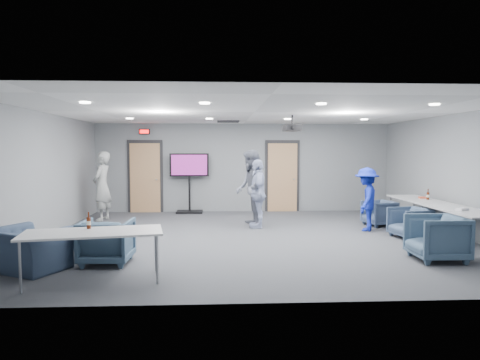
{
  "coord_description": "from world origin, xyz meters",
  "views": [
    {
      "loc": [
        -0.77,
        -9.14,
        1.89
      ],
      "look_at": [
        -0.27,
        0.74,
        1.2
      ],
      "focal_mm": 32.0,
      "sensor_mm": 36.0,
      "label": 1
    }
  ],
  "objects_px": {
    "person_d": "(367,199)",
    "chair_right_b": "(410,223)",
    "chair_front_a": "(107,241)",
    "tv_stand": "(189,179)",
    "chair_right_a": "(379,213)",
    "chair_right_c": "(436,238)",
    "chair_front_b": "(28,250)",
    "table_right_b": "(463,212)",
    "person_c": "(258,194)",
    "projector": "(292,128)",
    "bottle_front": "(89,223)",
    "bottle_right": "(428,196)",
    "person_b": "(251,188)",
    "person_a": "(102,186)",
    "table_right_a": "(418,200)",
    "table_front_left": "(93,234)"
  },
  "relations": [
    {
      "from": "person_d",
      "to": "chair_right_b",
      "type": "bearing_deg",
      "value": 63.51
    },
    {
      "from": "chair_front_a",
      "to": "tv_stand",
      "type": "bearing_deg",
      "value": -98.0
    },
    {
      "from": "chair_right_a",
      "to": "chair_right_c",
      "type": "xyz_separation_m",
      "value": [
        -0.28,
        -3.36,
        0.07
      ]
    },
    {
      "from": "chair_front_b",
      "to": "table_right_b",
      "type": "xyz_separation_m",
      "value": [
        7.75,
        1.31,
        0.35
      ]
    },
    {
      "from": "chair_right_b",
      "to": "person_c",
      "type": "bearing_deg",
      "value": -125.75
    },
    {
      "from": "chair_right_c",
      "to": "chair_front_b",
      "type": "relative_size",
      "value": 0.82
    },
    {
      "from": "projector",
      "to": "person_d",
      "type": "bearing_deg",
      "value": -7.38
    },
    {
      "from": "chair_front_b",
      "to": "bottle_front",
      "type": "bearing_deg",
      "value": -172.69
    },
    {
      "from": "person_d",
      "to": "chair_right_c",
      "type": "distance_m",
      "value": 2.77
    },
    {
      "from": "tv_stand",
      "to": "projector",
      "type": "distance_m",
      "value": 4.3
    },
    {
      "from": "person_c",
      "to": "bottle_right",
      "type": "bearing_deg",
      "value": 80.51
    },
    {
      "from": "chair_right_c",
      "to": "tv_stand",
      "type": "bearing_deg",
      "value": -141.01
    },
    {
      "from": "chair_front_b",
      "to": "table_right_b",
      "type": "relative_size",
      "value": 0.55
    },
    {
      "from": "chair_right_c",
      "to": "chair_front_a",
      "type": "relative_size",
      "value": 1.05
    },
    {
      "from": "person_c",
      "to": "person_d",
      "type": "xyz_separation_m",
      "value": [
        2.51,
        -0.54,
        -0.09
      ]
    },
    {
      "from": "tv_stand",
      "to": "projector",
      "type": "bearing_deg",
      "value": -50.89
    },
    {
      "from": "chair_right_b",
      "to": "chair_right_c",
      "type": "xyz_separation_m",
      "value": [
        -0.38,
        -1.87,
        0.06
      ]
    },
    {
      "from": "person_b",
      "to": "chair_front_b",
      "type": "bearing_deg",
      "value": -49.06
    },
    {
      "from": "chair_right_a",
      "to": "bottle_right",
      "type": "relative_size",
      "value": 2.73
    },
    {
      "from": "chair_right_c",
      "to": "chair_front_b",
      "type": "height_order",
      "value": "chair_right_c"
    },
    {
      "from": "person_d",
      "to": "chair_right_c",
      "type": "bearing_deg",
      "value": 32.19
    },
    {
      "from": "person_a",
      "to": "table_right_b",
      "type": "xyz_separation_m",
      "value": [
        7.9,
        -3.56,
        -0.24
      ]
    },
    {
      "from": "bottle_front",
      "to": "table_right_b",
      "type": "bearing_deg",
      "value": 14.06
    },
    {
      "from": "chair_right_b",
      "to": "table_right_a",
      "type": "xyz_separation_m",
      "value": [
        0.65,
        1.02,
        0.36
      ]
    },
    {
      "from": "table_right_a",
      "to": "projector",
      "type": "relative_size",
      "value": 4.45
    },
    {
      "from": "person_b",
      "to": "projector",
      "type": "bearing_deg",
      "value": 46.5
    },
    {
      "from": "person_b",
      "to": "bottle_right",
      "type": "xyz_separation_m",
      "value": [
        4.12,
        -0.74,
        -0.13
      ]
    },
    {
      "from": "person_b",
      "to": "bottle_right",
      "type": "distance_m",
      "value": 4.18
    },
    {
      "from": "chair_right_c",
      "to": "chair_front_a",
      "type": "height_order",
      "value": "chair_right_c"
    },
    {
      "from": "bottle_front",
      "to": "tv_stand",
      "type": "bearing_deg",
      "value": 80.88
    },
    {
      "from": "chair_front_b",
      "to": "tv_stand",
      "type": "relative_size",
      "value": 0.58
    },
    {
      "from": "chair_front_a",
      "to": "chair_front_b",
      "type": "height_order",
      "value": "chair_front_a"
    },
    {
      "from": "person_b",
      "to": "chair_right_a",
      "type": "distance_m",
      "value": 3.28
    },
    {
      "from": "chair_front_a",
      "to": "chair_front_b",
      "type": "distance_m",
      "value": 1.18
    },
    {
      "from": "chair_right_b",
      "to": "bottle_front",
      "type": "height_order",
      "value": "bottle_front"
    },
    {
      "from": "table_right_b",
      "to": "chair_right_b",
      "type": "bearing_deg",
      "value": 36.34
    },
    {
      "from": "table_front_left",
      "to": "projector",
      "type": "height_order",
      "value": "projector"
    },
    {
      "from": "person_c",
      "to": "table_right_b",
      "type": "xyz_separation_m",
      "value": [
        3.82,
        -2.29,
        -0.15
      ]
    },
    {
      "from": "person_a",
      "to": "person_c",
      "type": "relative_size",
      "value": 1.11
    },
    {
      "from": "chair_right_b",
      "to": "chair_right_c",
      "type": "bearing_deg",
      "value": -23.45
    },
    {
      "from": "bottle_front",
      "to": "chair_right_a",
      "type": "bearing_deg",
      "value": 34.31
    },
    {
      "from": "table_right_b",
      "to": "bottle_right",
      "type": "relative_size",
      "value": 7.48
    },
    {
      "from": "person_b",
      "to": "bottle_front",
      "type": "distance_m",
      "value": 4.92
    },
    {
      "from": "chair_right_a",
      "to": "table_right_b",
      "type": "height_order",
      "value": "table_right_b"
    },
    {
      "from": "chair_right_b",
      "to": "chair_front_b",
      "type": "bearing_deg",
      "value": -84.68
    },
    {
      "from": "chair_right_a",
      "to": "chair_right_b",
      "type": "xyz_separation_m",
      "value": [
        0.1,
        -1.49,
        0.01
      ]
    },
    {
      "from": "chair_right_b",
      "to": "table_right_a",
      "type": "height_order",
      "value": "table_right_a"
    },
    {
      "from": "chair_front_b",
      "to": "bottle_front",
      "type": "height_order",
      "value": "bottle_front"
    },
    {
      "from": "chair_right_c",
      "to": "chair_front_a",
      "type": "bearing_deg",
      "value": -90.2
    },
    {
      "from": "person_d",
      "to": "table_right_b",
      "type": "distance_m",
      "value": 2.18
    }
  ]
}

